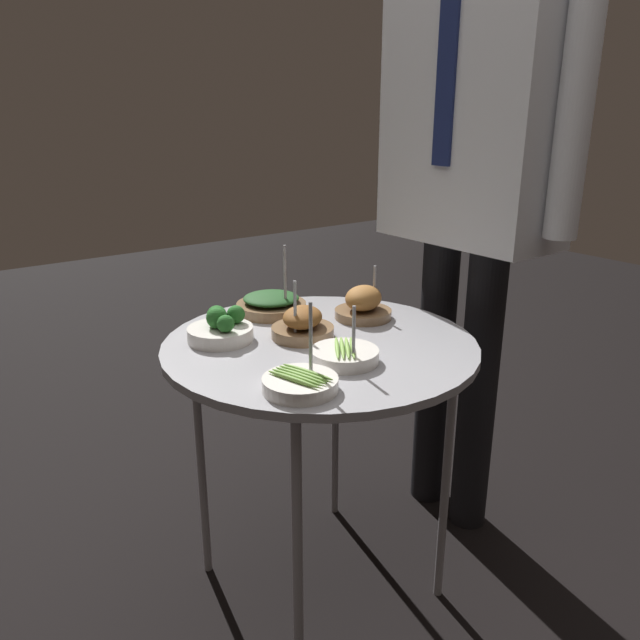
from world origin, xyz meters
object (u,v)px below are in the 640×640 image
bowl_spinach_front_right (271,304)px  bowl_roast_front_left (363,305)px  bowl_broccoli_mid_right (221,328)px  bowl_roast_back_right (303,325)px  bowl_asparagus_mid_left (345,355)px  serving_cart (320,359)px  waiter_figure (473,150)px  bowl_asparagus_near_rim (300,383)px

bowl_spinach_front_right → bowl_roast_front_left: bearing=43.3°
bowl_broccoli_mid_right → bowl_roast_back_right: bearing=59.4°
bowl_roast_back_right → bowl_asparagus_mid_left: bearing=-4.7°
serving_cart → bowl_spinach_front_right: bowl_spinach_front_right is taller
bowl_roast_back_right → bowl_asparagus_mid_left: size_ratio=1.03×
bowl_spinach_front_right → bowl_roast_back_right: bearing=-11.4°
serving_cart → bowl_broccoli_mid_right: (-0.14, -0.17, 0.07)m
bowl_roast_back_right → waiter_figure: size_ratio=0.09×
bowl_asparagus_mid_left → bowl_asparagus_near_rim: bearing=-69.0°
bowl_roast_back_right → bowl_roast_front_left: bearing=96.7°
bowl_roast_back_right → bowl_roast_front_left: size_ratio=1.00×
bowl_roast_front_left → waiter_figure: 0.48m
bowl_asparagus_near_rim → bowl_broccoli_mid_right: 0.32m
bowl_broccoli_mid_right → bowl_roast_front_left: 0.36m
bowl_broccoli_mid_right → bowl_roast_front_left: size_ratio=1.02×
bowl_roast_front_left → waiter_figure: bearing=82.9°
bowl_broccoli_mid_right → bowl_asparagus_mid_left: bearing=28.5°
bowl_roast_back_right → bowl_spinach_front_right: size_ratio=0.80×
serving_cart → bowl_asparagus_mid_left: bearing=-13.5°
bowl_roast_front_left → bowl_asparagus_near_rim: bearing=-55.4°
bowl_broccoli_mid_right → waiter_figure: size_ratio=0.09×
bowl_asparagus_near_rim → waiter_figure: (-0.21, 0.68, 0.38)m
serving_cart → bowl_roast_front_left: bowl_roast_front_left is taller
bowl_roast_front_left → bowl_spinach_front_right: 0.23m
bowl_asparagus_near_rim → bowl_roast_back_right: bearing=144.1°
serving_cart → bowl_roast_front_left: 0.21m
bowl_asparagus_mid_left → bowl_roast_back_right: bearing=175.3°
bowl_broccoli_mid_right → waiter_figure: 0.77m
bowl_asparagus_near_rim → waiter_figure: size_ratio=0.10×
bowl_roast_front_left → serving_cart: bearing=-69.7°
serving_cart → waiter_figure: size_ratio=0.42×
serving_cart → bowl_roast_back_right: size_ratio=4.84×
bowl_spinach_front_right → waiter_figure: waiter_figure is taller
bowl_roast_back_right → bowl_broccoli_mid_right: size_ratio=0.99×
serving_cart → waiter_figure: (-0.03, 0.50, 0.43)m
bowl_spinach_front_right → bowl_broccoli_mid_right: bearing=-62.8°
serving_cart → bowl_spinach_front_right: (-0.24, 0.02, 0.07)m
serving_cart → bowl_asparagus_mid_left: bowl_asparagus_mid_left is taller
bowl_broccoli_mid_right → bowl_roast_front_left: bearing=79.0°
bowl_asparagus_mid_left → bowl_roast_front_left: bearing=132.2°
bowl_asparagus_near_rim → waiter_figure: 0.80m
serving_cart → bowl_broccoli_mid_right: 0.23m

